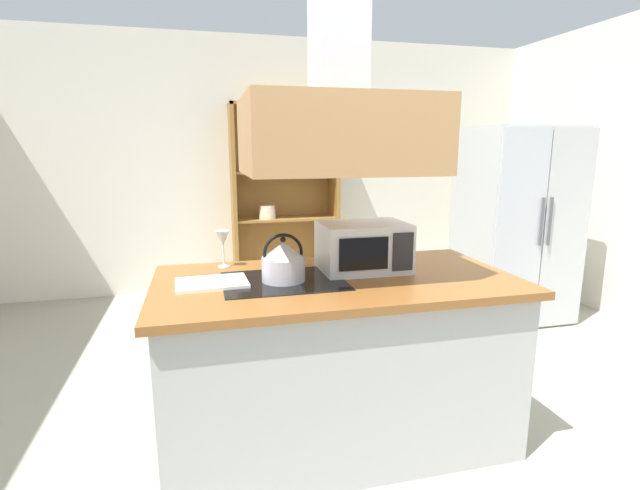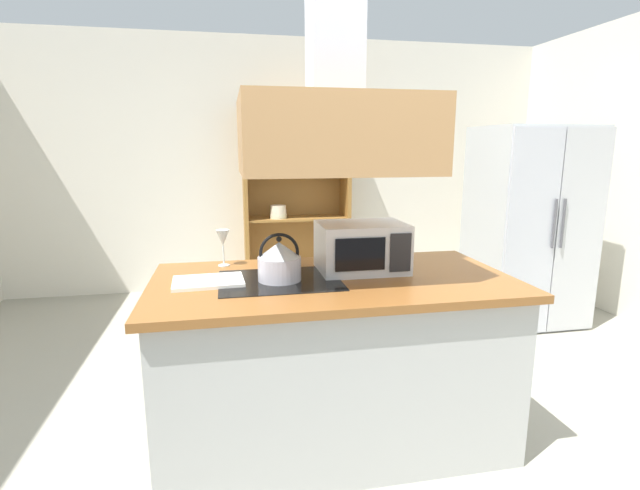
{
  "view_description": "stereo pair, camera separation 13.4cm",
  "coord_description": "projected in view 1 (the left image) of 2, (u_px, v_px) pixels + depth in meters",
  "views": [
    {
      "loc": [
        -0.74,
        -2.26,
        1.55
      ],
      "look_at": [
        -0.09,
        0.33,
        1.0
      ],
      "focal_mm": 26.44,
      "sensor_mm": 36.0,
      "label": 1
    },
    {
      "loc": [
        -0.61,
        -2.29,
        1.55
      ],
      "look_at": [
        -0.09,
        0.33,
        1.0
      ],
      "focal_mm": 26.44,
      "sensor_mm": 36.0,
      "label": 2
    }
  ],
  "objects": [
    {
      "name": "cutting_board",
      "position": [
        212.0,
        283.0,
        2.29
      ],
      "size": [
        0.35,
        0.26,
        0.02
      ],
      "primitive_type": "cube",
      "rotation": [
        0.0,
        0.0,
        0.06
      ],
      "color": "white",
      "rests_on": "kitchen_island"
    },
    {
      "name": "wine_glass_on_counter",
      "position": [
        223.0,
        240.0,
        2.6
      ],
      "size": [
        0.08,
        0.08,
        0.21
      ],
      "color": "silver",
      "rests_on": "kitchen_island"
    },
    {
      "name": "range_hood",
      "position": [
        338.0,
        110.0,
        2.25
      ],
      "size": [
        0.9,
        0.7,
        1.27
      ],
      "color": "#B17F4E"
    },
    {
      "name": "kitchen_island",
      "position": [
        336.0,
        358.0,
        2.51
      ],
      "size": [
        1.83,
        0.96,
        0.9
      ],
      "color": "#ADAEAB",
      "rests_on": "ground"
    },
    {
      "name": "wall_back",
      "position": [
        270.0,
        166.0,
        5.21
      ],
      "size": [
        6.0,
        0.12,
        2.7
      ],
      "primitive_type": "cube",
      "color": "silver",
      "rests_on": "ground"
    },
    {
      "name": "refrigerator",
      "position": [
        515.0,
        225.0,
        4.27
      ],
      "size": [
        0.9,
        0.77,
        1.73
      ],
      "color": "#B4BABC",
      "rests_on": "ground"
    },
    {
      "name": "microwave",
      "position": [
        363.0,
        247.0,
        2.54
      ],
      "size": [
        0.46,
        0.35,
        0.26
      ],
      "color": "silver",
      "rests_on": "kitchen_island"
    },
    {
      "name": "dish_cabinet",
      "position": [
        284.0,
        210.0,
        5.13
      ],
      "size": [
        1.13,
        0.4,
        2.0
      ],
      "color": "olive",
      "rests_on": "ground"
    },
    {
      "name": "ground_plane",
      "position": [
        350.0,
        430.0,
        2.64
      ],
      "size": [
        7.8,
        7.8,
        0.0
      ],
      "primitive_type": "plane",
      "color": "#9A9687"
    },
    {
      "name": "kettle",
      "position": [
        283.0,
        261.0,
        2.33
      ],
      "size": [
        0.22,
        0.22,
        0.24
      ],
      "color": "#B9B6C3",
      "rests_on": "kitchen_island"
    }
  ]
}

